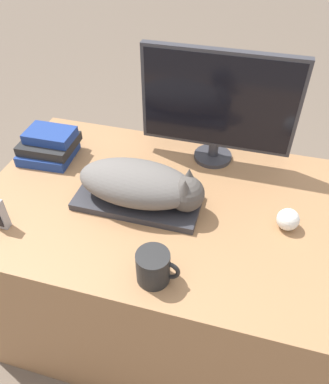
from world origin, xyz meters
name	(u,v)px	position (x,y,z in m)	size (l,w,h in m)	color
desk	(187,272)	(0.00, 0.39, 0.36)	(1.42, 0.79, 0.71)	#9E7047
keyboard	(138,201)	(-0.18, 0.36, 0.72)	(0.41, 0.18, 0.02)	#2D2D33
cat	(144,184)	(-0.15, 0.36, 0.80)	(0.41, 0.19, 0.14)	#66605B
monitor	(218,104)	(0.02, 0.68, 0.94)	(0.54, 0.14, 0.41)	#333338
coffee_mug	(154,267)	(-0.04, 0.10, 0.76)	(0.12, 0.09, 0.10)	black
baseball	(288,219)	(0.30, 0.38, 0.74)	(0.07, 0.07, 0.07)	silver
book_stack	(49,145)	(-0.58, 0.53, 0.76)	(0.20, 0.19, 0.11)	navy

